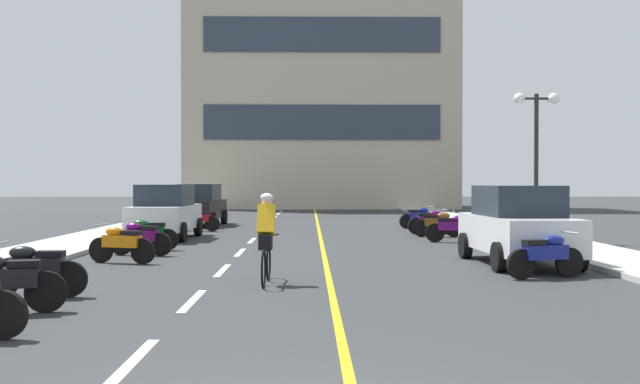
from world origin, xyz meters
TOP-DOWN VIEW (x-y plane):
  - ground_plane at (0.00, 21.00)m, footprint 140.00×140.00m
  - curb_left at (-7.20, 24.00)m, footprint 2.40×72.00m
  - curb_right at (7.20, 24.00)m, footprint 2.40×72.00m
  - lane_dash_0 at (-2.00, 2.00)m, footprint 0.14×2.20m
  - lane_dash_1 at (-2.00, 6.00)m, footprint 0.14×2.20m
  - lane_dash_2 at (-2.00, 10.00)m, footprint 0.14×2.20m
  - lane_dash_3 at (-2.00, 14.00)m, footprint 0.14×2.20m
  - lane_dash_4 at (-2.00, 18.00)m, footprint 0.14×2.20m
  - lane_dash_5 at (-2.00, 22.00)m, footprint 0.14×2.20m
  - lane_dash_6 at (-2.00, 26.00)m, footprint 0.14×2.20m
  - lane_dash_7 at (-2.00, 30.00)m, footprint 0.14×2.20m
  - lane_dash_8 at (-2.00, 34.00)m, footprint 0.14×2.20m
  - lane_dash_9 at (-2.00, 38.00)m, footprint 0.14×2.20m
  - lane_dash_10 at (-2.00, 42.00)m, footprint 0.14×2.20m
  - lane_dash_11 at (-2.00, 46.00)m, footprint 0.14×2.20m
  - centre_line_yellow at (0.25, 24.00)m, footprint 0.12×66.00m
  - office_building at (0.77, 49.68)m, footprint 19.59×9.48m
  - street_lamp_mid at (7.13, 17.54)m, footprint 1.46×0.36m
  - parked_car_near at (4.66, 11.03)m, footprint 2.06×4.27m
  - parked_car_mid at (-4.95, 18.76)m, footprint 2.02×4.25m
  - parked_car_far at (-4.94, 26.20)m, footprint 2.11×4.29m
  - motorcycle_1 at (-4.50, 4.83)m, footprint 1.67×0.69m
  - motorcycle_2 at (-4.65, 6.35)m, footprint 1.70×0.60m
  - motorcycle_3 at (4.52, 8.58)m, footprint 1.66×0.74m
  - motorcycle_4 at (-4.52, 11.39)m, footprint 1.66×0.74m
  - motorcycle_5 at (-4.49, 13.18)m, footprint 1.68×0.66m
  - motorcycle_6 at (-4.64, 14.65)m, footprint 1.70×0.60m
  - motorcycle_7 at (4.40, 17.22)m, footprint 1.70×0.60m
  - motorcycle_8 at (4.33, 19.45)m, footprint 1.70×0.60m
  - motorcycle_9 at (4.32, 20.96)m, footprint 1.70×0.60m
  - motorcycle_10 at (-4.41, 22.52)m, footprint 1.68×0.66m
  - motorcycle_11 at (4.40, 24.26)m, footprint 1.67×0.71m
  - cyclist_rider at (-0.94, 7.93)m, footprint 0.42×1.77m

SIDE VIEW (x-z plane):
  - ground_plane at x=0.00m, z-range 0.00..0.00m
  - lane_dash_0 at x=-2.00m, z-range 0.00..0.01m
  - lane_dash_1 at x=-2.00m, z-range 0.00..0.01m
  - lane_dash_2 at x=-2.00m, z-range 0.00..0.01m
  - lane_dash_3 at x=-2.00m, z-range 0.00..0.01m
  - lane_dash_4 at x=-2.00m, z-range 0.00..0.01m
  - lane_dash_5 at x=-2.00m, z-range 0.00..0.01m
  - lane_dash_6 at x=-2.00m, z-range 0.00..0.01m
  - lane_dash_7 at x=-2.00m, z-range 0.00..0.01m
  - lane_dash_8 at x=-2.00m, z-range 0.00..0.01m
  - lane_dash_9 at x=-2.00m, z-range 0.00..0.01m
  - lane_dash_10 at x=-2.00m, z-range 0.00..0.01m
  - lane_dash_11 at x=-2.00m, z-range 0.00..0.01m
  - centre_line_yellow at x=0.25m, z-range 0.00..0.01m
  - curb_left at x=-7.20m, z-range 0.00..0.12m
  - curb_right at x=7.20m, z-range 0.00..0.12m
  - motorcycle_1 at x=-4.50m, z-range 0.01..0.93m
  - motorcycle_2 at x=-4.65m, z-range 0.01..0.93m
  - motorcycle_3 at x=4.52m, z-range 0.01..0.93m
  - motorcycle_4 at x=-4.52m, z-range 0.01..0.93m
  - motorcycle_5 at x=-4.49m, z-range 0.01..0.93m
  - motorcycle_6 at x=-4.64m, z-range 0.01..0.93m
  - motorcycle_7 at x=4.40m, z-range 0.01..0.93m
  - motorcycle_8 at x=4.33m, z-range 0.01..0.93m
  - motorcycle_9 at x=4.32m, z-range 0.01..0.93m
  - motorcycle_10 at x=-4.41m, z-range 0.01..0.93m
  - motorcycle_11 at x=4.40m, z-range 0.01..0.93m
  - cyclist_rider at x=-0.94m, z-range 0.03..1.74m
  - parked_car_near at x=4.66m, z-range 0.01..1.83m
  - parked_car_mid at x=-4.95m, z-range 0.01..1.83m
  - parked_car_far at x=-4.94m, z-range 0.01..1.83m
  - street_lamp_mid at x=7.13m, z-range 1.24..5.87m
  - office_building at x=0.77m, z-range 0.00..20.28m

